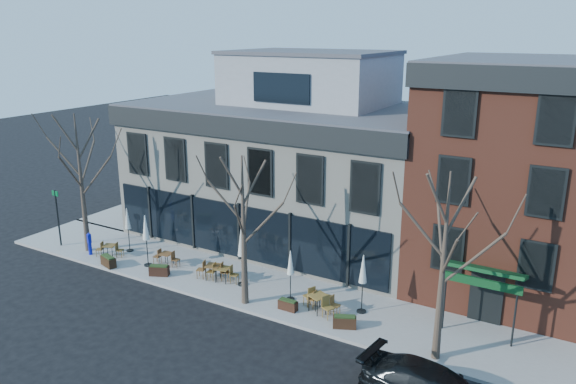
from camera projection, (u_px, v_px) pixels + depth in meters
The scene contains 25 objects.
ground at pixel (241, 263), 30.97m from camera, with size 120.00×120.00×0.00m, color black.
sidewalk_front at pixel (270, 291), 27.59m from camera, with size 33.50×4.70×0.15m, color gray.
sidewalk_side at pixel (163, 203), 41.40m from camera, with size 4.50×12.00×0.15m, color gray.
corner_building at pixel (289, 162), 33.80m from camera, with size 18.39×10.39×11.10m.
red_brick_building at pixel (517, 175), 27.17m from camera, with size 8.20×11.78×11.18m.
tree_corner at pixel (81, 182), 31.28m from camera, with size 3.93×3.98×7.92m.
tree_mid at pixel (244, 229), 25.21m from camera, with size 3.50×3.55×7.04m.
tree_right at pixel (443, 266), 20.76m from camera, with size 3.72×3.77×7.48m.
sign_pole at pixel (58, 214), 32.62m from camera, with size 0.50×0.10×3.40m.
call_box at pixel (90, 243), 31.63m from camera, with size 0.27×0.26×1.32m.
cafe_set_0 at pixel (110, 249), 31.41m from camera, with size 1.61×1.00×0.84m.
cafe_set_1 at pixel (166, 258), 30.25m from camera, with size 1.64×0.72×0.84m.
cafe_set_2 at pixel (213, 270), 28.55m from camera, with size 1.82×0.96×0.94m.
cafe_set_3 at pixel (223, 273), 28.31m from camera, with size 1.76×0.81×0.91m.
cafe_set_4 at pixel (318, 301), 25.25m from camera, with size 1.91×1.21×0.99m.
cafe_set_5 at pixel (323, 302), 25.35m from camera, with size 1.65×0.68×0.86m.
umbrella_0 at pixel (127, 221), 31.81m from camera, with size 0.42×0.42×2.60m.
umbrella_1 at pixel (146, 230), 29.77m from camera, with size 0.46×0.46×2.86m.
umbrella_2 at pixel (241, 245), 27.46m from camera, with size 0.48×0.48×2.98m.
umbrella_3 at pixel (290, 265), 26.06m from camera, with size 0.39×0.39×2.47m.
umbrella_4 at pixel (363, 272), 24.81m from camera, with size 0.44×0.44×2.77m.
planter_0 at pixel (108, 261), 30.18m from camera, with size 1.12×0.69×0.58m.
planter_1 at pixel (159, 270), 29.04m from camera, with size 1.08×0.79×0.56m.
planter_2 at pixel (288, 305), 25.48m from camera, with size 0.89×0.36×0.50m.
planter_3 at pixel (345, 322), 23.96m from camera, with size 1.07×0.78×0.56m.
Camera 1 is at (16.80, -23.33, 12.46)m, focal length 35.00 mm.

